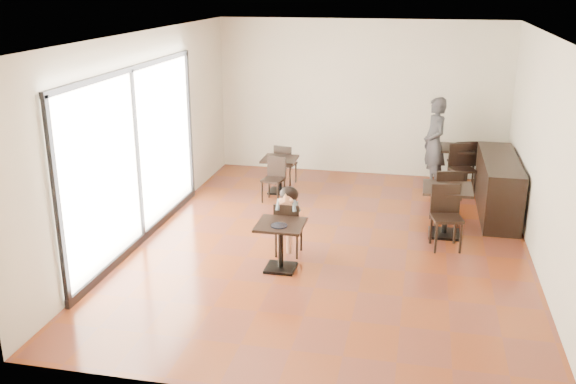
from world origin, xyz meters
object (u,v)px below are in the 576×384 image
(cafe_table_left, at_px, (280,175))
(chair_left_b, at_px, (273,180))
(child_table, at_px, (281,246))
(child, at_px, (289,221))
(cafe_table_back, at_px, (453,166))
(chair_back_b, at_px, (462,170))
(chair_left_a, at_px, (286,164))
(child_chair, at_px, (289,228))
(chair_back_a, at_px, (461,163))
(adult_patron, at_px, (434,143))
(cafe_table_mid, at_px, (446,211))
(chair_mid_b, at_px, (447,218))
(chair_mid_a, at_px, (445,196))

(cafe_table_left, distance_m, chair_left_b, 0.55)
(child_table, relative_size, child, 0.66)
(cafe_table_back, xyz_separation_m, chair_back_b, (0.16, -0.51, 0.08))
(child_table, distance_m, chair_left_a, 4.04)
(chair_left_b, bearing_deg, child_chair, -61.17)
(chair_back_a, bearing_deg, chair_back_b, 69.54)
(adult_patron, xyz_separation_m, cafe_table_mid, (0.21, -2.50, -0.50))
(cafe_table_back, height_order, chair_left_a, chair_left_a)
(adult_patron, distance_m, chair_back_b, 0.75)
(chair_back_a, bearing_deg, cafe_table_mid, 62.33)
(cafe_table_left, xyz_separation_m, chair_left_b, (0.00, -0.55, 0.07))
(cafe_table_back, height_order, chair_mid_b, chair_mid_b)
(child, height_order, chair_back_b, child)
(adult_patron, xyz_separation_m, cafe_table_left, (-2.89, -0.90, -0.56))
(cafe_table_mid, distance_m, chair_back_b, 2.28)
(adult_patron, height_order, chair_back_a, adult_patron)
(child, distance_m, chair_back_a, 4.83)
(cafe_table_mid, xyz_separation_m, chair_back_a, (0.35, 2.77, 0.07))
(chair_mid_b, bearing_deg, chair_back_a, 72.44)
(child, height_order, chair_left_a, child)
(child_table, height_order, chair_left_b, chair_left_b)
(chair_mid_b, distance_m, chair_back_a, 3.34)
(cafe_table_mid, xyz_separation_m, cafe_table_back, (0.19, 2.77, -0.01))
(child_table, relative_size, chair_left_b, 0.85)
(child_chair, distance_m, cafe_table_mid, 2.63)
(chair_mid_a, bearing_deg, cafe_table_back, -106.44)
(child_chair, relative_size, cafe_table_mid, 1.03)
(cafe_table_left, bearing_deg, chair_mid_a, -18.72)
(chair_back_a, bearing_deg, chair_mid_b, 63.52)
(child, xyz_separation_m, chair_left_a, (-0.78, 3.41, -0.12))
(child_chair, relative_size, chair_mid_a, 0.86)
(chair_mid_a, bearing_deg, child, 26.51)
(chair_left_b, distance_m, chair_back_a, 3.85)
(adult_patron, distance_m, chair_mid_a, 2.01)
(cafe_table_mid, xyz_separation_m, chair_left_a, (-3.09, 2.15, 0.00))
(adult_patron, bearing_deg, cafe_table_mid, -15.76)
(child, relative_size, chair_back_a, 1.11)
(child, distance_m, cafe_table_back, 4.74)
(adult_patron, bearing_deg, chair_mid_a, -14.44)
(chair_left_a, xyz_separation_m, chair_back_b, (3.44, 0.10, 0.06))
(cafe_table_left, height_order, chair_back_b, chair_back_b)
(adult_patron, xyz_separation_m, chair_back_b, (0.56, -0.25, -0.43))
(cafe_table_mid, height_order, chair_mid_b, chair_mid_b)
(cafe_table_mid, bearing_deg, chair_mid_b, -90.00)
(cafe_table_mid, distance_m, chair_back_a, 2.79)
(chair_left_b, distance_m, chair_back_b, 3.65)
(cafe_table_left, relative_size, chair_left_b, 0.83)
(child_chair, distance_m, chair_mid_a, 2.94)
(child_chair, bearing_deg, cafe_table_back, -121.84)
(cafe_table_mid, bearing_deg, chair_mid_a, 90.00)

